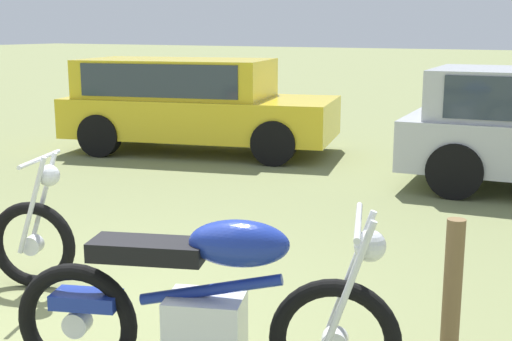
# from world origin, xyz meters

# --- Properties ---
(ground_plane) EXTENTS (120.00, 120.00, 0.00)m
(ground_plane) POSITION_xyz_m (0.00, 0.00, 0.00)
(ground_plane) COLOR olive
(motorcycle_blue) EXTENTS (1.97, 0.96, 1.02)m
(motorcycle_blue) POSITION_xyz_m (1.28, -0.01, 0.49)
(motorcycle_blue) COLOR black
(motorcycle_blue) RESTS_ON ground
(car_yellow) EXTENTS (4.39, 2.66, 1.43)m
(car_yellow) POSITION_xyz_m (-2.96, 6.00, 0.83)
(car_yellow) COLOR gold
(car_yellow) RESTS_ON ground
(fence_post_wooden) EXTENTS (0.10, 0.10, 0.91)m
(fence_post_wooden) POSITION_xyz_m (2.36, 0.76, 0.46)
(fence_post_wooden) COLOR brown
(fence_post_wooden) RESTS_ON ground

